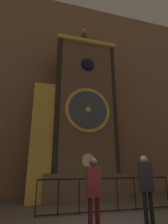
{
  "coord_description": "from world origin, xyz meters",
  "views": [
    {
      "loc": [
        -2.02,
        -4.13,
        1.54
      ],
      "look_at": [
        0.31,
        4.46,
        4.26
      ],
      "focal_mm": 28.0,
      "sensor_mm": 36.0,
      "label": 1
    }
  ],
  "objects": [
    {
      "name": "clock_tower",
      "position": [
        0.02,
        4.44,
        4.0
      ],
      "size": [
        4.54,
        1.81,
        9.69
      ],
      "color": "brown",
      "rests_on": "ground_plane"
    },
    {
      "name": "railing_fence",
      "position": [
        0.53,
        2.07,
        0.62
      ],
      "size": [
        4.9,
        0.05,
        1.12
      ],
      "color": "black",
      "rests_on": "ground_plane"
    },
    {
      "name": "cathedral_back_wall",
      "position": [
        -0.09,
        5.94,
        6.47
      ],
      "size": [
        24.0,
        0.32,
        12.95
      ],
      "color": "#846047",
      "rests_on": "ground_plane"
    },
    {
      "name": "visitor_near",
      "position": [
        -0.61,
        0.2,
        1.04
      ],
      "size": [
        0.38,
        0.28,
        1.72
      ],
      "rotation": [
        0.0,
        0.0,
        -0.2
      ],
      "color": "#461518",
      "rests_on": "ground_plane"
    },
    {
      "name": "visitor_far",
      "position": [
        0.99,
        0.42,
        1.09
      ],
      "size": [
        0.34,
        0.22,
        1.81
      ],
      "rotation": [
        0.0,
        0.0,
        -0.01
      ],
      "color": "black",
      "rests_on": "ground_plane"
    }
  ]
}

